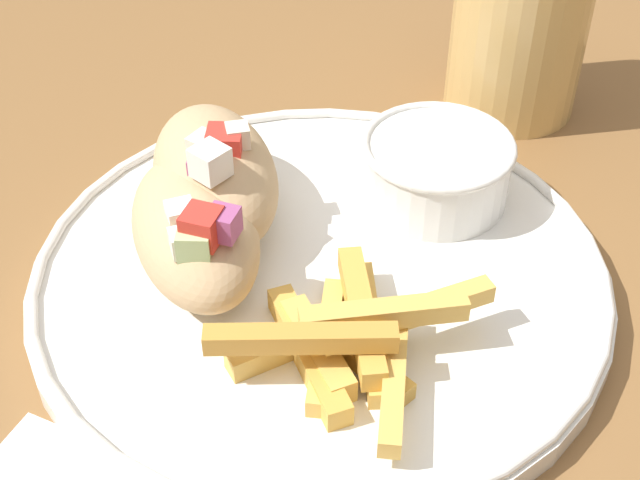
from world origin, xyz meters
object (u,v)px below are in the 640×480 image
at_px(pita_sandwich_far, 215,174).
at_px(water_glass, 520,24).
at_px(pita_sandwich_near, 195,230).
at_px(plate, 320,276).
at_px(fries_pile, 345,339).
at_px(sauce_ramekin, 436,166).

height_order(pita_sandwich_far, water_glass, water_glass).
height_order(pita_sandwich_near, pita_sandwich_far, pita_sandwich_far).
relative_size(plate, fries_pile, 2.76).
height_order(sauce_ramekin, water_glass, water_glass).
xyz_separation_m(pita_sandwich_near, pita_sandwich_far, (-0.01, 0.04, 0.00)).
relative_size(plate, water_glass, 2.27).
bearing_deg(plate, sauce_ramekin, 68.62).
distance_m(plate, sauce_ramekin, 0.09).
bearing_deg(pita_sandwich_far, sauce_ramekin, 81.81).
xyz_separation_m(pita_sandwich_far, water_glass, (0.11, 0.20, 0.02)).
relative_size(pita_sandwich_far, sauce_ramekin, 1.52).
xyz_separation_m(fries_pile, water_glass, (0.00, 0.26, 0.03)).
height_order(plate, pita_sandwich_near, pita_sandwich_near).
relative_size(pita_sandwich_far, fries_pile, 1.20).
bearing_deg(water_glass, sauce_ramekin, -92.86).
distance_m(pita_sandwich_far, fries_pile, 0.12).
height_order(plate, pita_sandwich_far, pita_sandwich_far).
xyz_separation_m(plate, water_glass, (0.04, 0.22, 0.05)).
xyz_separation_m(pita_sandwich_near, fries_pile, (0.09, -0.03, -0.01)).
bearing_deg(pita_sandwich_near, fries_pile, 32.12).
relative_size(plate, pita_sandwich_near, 2.36).
bearing_deg(plate, fries_pile, -54.50).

